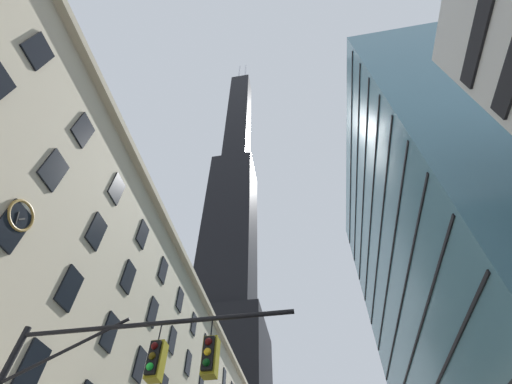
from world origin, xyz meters
TOP-DOWN VIEW (x-y plane):
  - dark_skyscraper at (-21.13, 77.58)m, footprint 22.68×22.68m
  - glass_office_midrise at (18.69, 27.43)m, footprint 15.48×36.66m

SIDE VIEW (x-z plane):
  - glass_office_midrise at x=18.69m, z-range 0.00..47.64m
  - dark_skyscraper at x=-21.13m, z-range -47.57..182.73m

